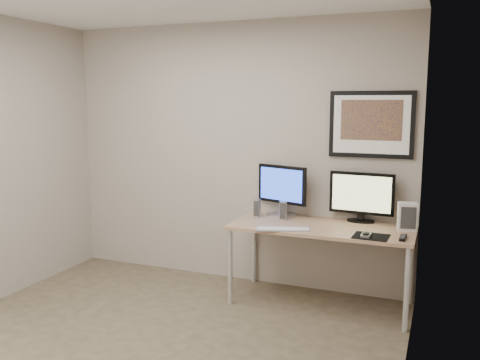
{
  "coord_description": "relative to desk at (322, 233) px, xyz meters",
  "views": [
    {
      "loc": [
        1.96,
        -3.01,
        1.83
      ],
      "look_at": [
        0.31,
        1.1,
        1.14
      ],
      "focal_mm": 38.0,
      "sensor_mm": 36.0,
      "label": 1
    }
  ],
  "objects": [
    {
      "name": "room",
      "position": [
        -1.0,
        -0.9,
        0.98
      ],
      "size": [
        3.6,
        3.6,
        3.6
      ],
      "color": "white",
      "rests_on": "ground"
    },
    {
      "name": "fan_unit",
      "position": [
        0.71,
        0.12,
        0.19
      ],
      "size": [
        0.18,
        0.14,
        0.24
      ],
      "primitive_type": "cube",
      "rotation": [
        0.0,
        0.0,
        0.2
      ],
      "color": "silver",
      "rests_on": "desk"
    },
    {
      "name": "floor",
      "position": [
        -1.0,
        -1.35,
        -0.66
      ],
      "size": [
        3.6,
        3.6,
        0.0
      ],
      "primitive_type": "plane",
      "color": "#4A402E",
      "rests_on": "ground"
    },
    {
      "name": "speaker_right",
      "position": [
        -0.39,
        0.09,
        0.15
      ],
      "size": [
        0.08,
        0.08,
        0.18
      ],
      "primitive_type": "cylinder",
      "rotation": [
        0.0,
        0.0,
        0.2
      ],
      "color": "#AFAFB4",
      "rests_on": "desk"
    },
    {
      "name": "remote",
      "position": [
        0.7,
        -0.19,
        0.08
      ],
      "size": [
        0.05,
        0.18,
        0.02
      ],
      "primitive_type": "cube",
      "rotation": [
        0.0,
        0.0,
        -0.01
      ],
      "color": "black",
      "rests_on": "desk"
    },
    {
      "name": "mousepad",
      "position": [
        0.46,
        -0.21,
        0.07
      ],
      "size": [
        0.29,
        0.26,
        0.0
      ],
      "primitive_type": "cube",
      "rotation": [
        0.0,
        0.0,
        -0.04
      ],
      "color": "black",
      "rests_on": "desk"
    },
    {
      "name": "framed_art",
      "position": [
        0.35,
        0.33,
        0.96
      ],
      "size": [
        0.75,
        0.04,
        0.6
      ],
      "color": "black",
      "rests_on": "room"
    },
    {
      "name": "monitor_tv",
      "position": [
        0.3,
        0.27,
        0.31
      ],
      "size": [
        0.59,
        0.15,
        0.46
      ],
      "rotation": [
        0.0,
        0.0,
        -0.07
      ],
      "color": "black",
      "rests_on": "desk"
    },
    {
      "name": "desk",
      "position": [
        0.0,
        0.0,
        0.0
      ],
      "size": [
        1.6,
        0.7,
        0.73
      ],
      "color": "olive",
      "rests_on": "floor"
    },
    {
      "name": "keyboard",
      "position": [
        -0.28,
        -0.28,
        0.07
      ],
      "size": [
        0.48,
        0.27,
        0.02
      ],
      "primitive_type": "cube",
      "rotation": [
        0.0,
        0.0,
        0.33
      ],
      "color": "#B7B7BC",
      "rests_on": "desk"
    },
    {
      "name": "mouse",
      "position": [
        0.42,
        -0.24,
        0.09
      ],
      "size": [
        0.07,
        0.12,
        0.04
      ],
      "primitive_type": "ellipsoid",
      "rotation": [
        0.0,
        0.0,
        -0.02
      ],
      "color": "black",
      "rests_on": "mousepad"
    },
    {
      "name": "monitor_large",
      "position": [
        -0.46,
        0.25,
        0.34
      ],
      "size": [
        0.52,
        0.24,
        0.49
      ],
      "rotation": [
        0.0,
        0.0,
        -0.32
      ],
      "color": "#AFAFB4",
      "rests_on": "desk"
    },
    {
      "name": "speaker_left",
      "position": [
        -0.66,
        0.12,
        0.15
      ],
      "size": [
        0.08,
        0.08,
        0.17
      ],
      "primitive_type": "cylinder",
      "rotation": [
        0.0,
        0.0,
        0.14
      ],
      "color": "#AFAFB4",
      "rests_on": "desk"
    }
  ]
}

